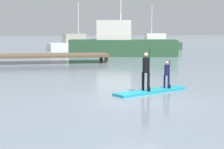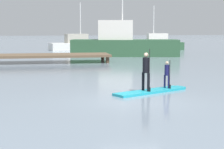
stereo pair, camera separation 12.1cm
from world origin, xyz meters
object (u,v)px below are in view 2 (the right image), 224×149
Objects in this scene: fishing_boat_white_large at (123,44)px; trawler_grey_distant at (160,44)px; paddler_adult at (146,69)px; motor_boat_small_navy at (74,44)px; paddleboard_near at (152,91)px; paddler_child_solo at (167,73)px.

fishing_boat_white_large reaches higher than trawler_grey_distant.
motor_boat_small_navy is (-0.60, 31.65, -0.29)m from paddler_adult.
paddler_adult reaches higher than paddleboard_near.
paddler_adult is 0.29× the size of motor_boat_small_navy.
paddleboard_near is 1.15m from paddler_child_solo.
trawler_grey_distant is at bearing 71.58° from paddler_adult.
paddler_child_solo is at bearing -96.12° from fishing_boat_white_large.
paddler_adult is 31.28m from trawler_grey_distant.
paddleboard_near is at bearing -153.85° from paddler_child_solo.
motor_boat_small_navy reaches higher than paddler_adult.
paddler_adult is at bearing -108.42° from trawler_grey_distant.
fishing_boat_white_large reaches higher than motor_boat_small_navy.
paddleboard_near is 20.73m from fishing_boat_white_large.
trawler_grey_distant is (9.58, 29.52, 0.72)m from paddleboard_near.
paddleboard_near is 31.51m from motor_boat_small_navy.
paddler_child_solo is (1.11, 0.56, -0.26)m from paddler_adult.
paddler_child_solo is 0.20× the size of motor_boat_small_navy.
fishing_boat_white_large is at bearing -70.64° from motor_boat_small_navy.
paddler_child_solo reaches higher than paddleboard_near.
paddler_adult is 1.27m from paddler_child_solo.
paddler_adult is at bearing -152.04° from paddleboard_near.
paddler_adult is at bearing -88.91° from motor_boat_small_navy.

